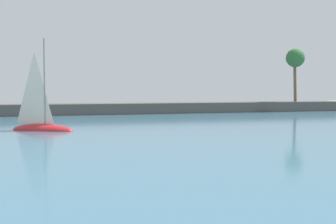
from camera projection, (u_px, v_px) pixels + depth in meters
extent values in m
cube|color=teal|center=(77.00, 119.00, 60.51)|extent=(220.00, 103.06, 0.06)
cube|color=#514C47|center=(70.00, 109.00, 71.49)|extent=(100.28, 6.00, 1.80)
cylinder|color=brown|center=(295.00, 80.00, 81.79)|extent=(0.82, 0.55, 8.06)
sphere|color=#2D6633|center=(295.00, 58.00, 81.57)|extent=(3.42, 3.42, 3.42)
ellipsoid|color=red|center=(42.00, 130.00, 44.62)|extent=(6.81, 5.49, 1.36)
cylinder|color=gray|center=(45.00, 81.00, 44.25)|extent=(0.20, 0.20, 8.52)
pyramid|color=silver|center=(35.00, 88.00, 44.62)|extent=(2.67, 1.87, 7.25)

